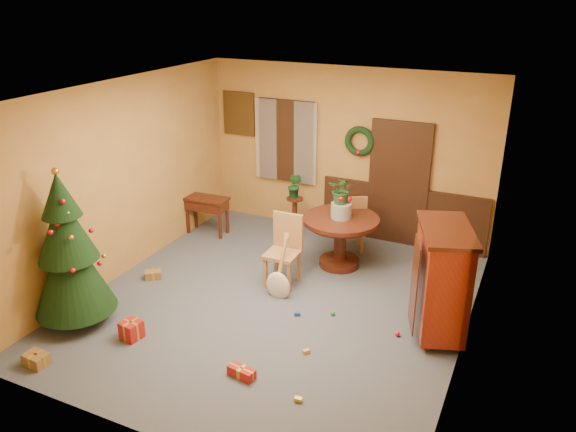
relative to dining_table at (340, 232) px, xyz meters
The scene contains 21 objects.
room_envelope 1.38m from the dining_table, 98.93° to the left, with size 5.50×5.50×5.50m.
dining_table is the anchor object (origin of this frame).
urn 0.36m from the dining_table, behind, with size 0.32×0.32×0.23m, color slate.
centerpiece_plant 0.69m from the dining_table, behind, with size 0.39×0.33×0.43m, color #1E4C23.
chair_near 1.01m from the dining_table, 123.03° to the right, with size 0.47×0.47×1.06m.
chair_far 0.55m from the dining_table, 91.01° to the left, with size 0.59×0.59×1.01m.
guitar 1.36m from the dining_table, 109.29° to the right, with size 0.37×0.17×0.87m, color beige, non-canonical shape.
plant_stand 1.26m from the dining_table, 148.43° to the left, with size 0.29×0.29×0.74m.
stand_plant 1.32m from the dining_table, 148.43° to the left, with size 0.25×0.20×0.45m, color #19471E.
christmas_tree 3.92m from the dining_table, 130.96° to the right, with size 1.02×1.02×2.11m.
writing_desk 2.56m from the dining_table, behind, with size 0.77×0.41×0.67m.
sideboard 2.13m from the dining_table, 34.36° to the right, with size 0.93×1.25×1.43m.
gift_a 4.52m from the dining_table, 120.92° to the right, with size 0.28×0.21×0.15m.
gift_b 3.42m from the dining_table, 119.30° to the right, with size 0.26×0.26×0.23m.
gift_c 2.91m from the dining_table, 146.20° to the right, with size 0.28×0.27×0.13m.
gift_d 3.08m from the dining_table, 90.93° to the right, with size 0.34×0.18×0.12m.
toy_a 1.71m from the dining_table, 89.85° to the right, with size 0.08×0.05×0.05m, color #224195.
toy_b 1.58m from the dining_table, 73.05° to the right, with size 0.06×0.06×0.06m, color #24853C.
toy_c 2.44m from the dining_table, 79.32° to the right, with size 0.08×0.05×0.05m, color gold.
toy_d 2.10m from the dining_table, 48.65° to the right, with size 0.06×0.06×0.06m, color red.
toy_e 3.27m from the dining_table, 77.48° to the right, with size 0.08×0.05×0.05m, color gold.
Camera 1 is at (3.01, -6.04, 4.07)m, focal length 35.00 mm.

